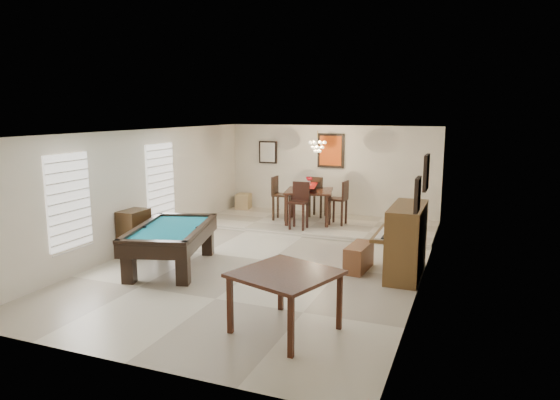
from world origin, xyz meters
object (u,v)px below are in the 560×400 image
Objects in this scene: piano_bench at (359,257)px; dining_table at (309,204)px; corner_bench at (243,201)px; upright_piano at (398,240)px; dining_chair_west at (282,198)px; pool_table at (172,248)px; dining_chair_north at (318,196)px; square_table at (285,302)px; dining_chair_south at (299,206)px; apothecary_chest at (134,233)px; flower_vase at (309,181)px; dining_chair_east at (338,203)px; chandelier at (317,143)px.

dining_table is (-2.02, 3.08, 0.36)m from piano_bench.
corner_bench is (-4.41, 4.12, 0.09)m from piano_bench.
upright_piano is 4.68m from dining_chair_west.
corner_bench is (-1.01, 5.30, -0.05)m from pool_table.
dining_chair_north is (1.39, 5.01, 0.29)m from pool_table.
square_table is at bearing -47.40° from pool_table.
dining_chair_south reaches higher than corner_bench.
apothecary_chest is 4.68m from flower_vase.
square_table is at bearing 108.70° from dining_chair_north.
dining_table is 0.76m from dining_chair_north.
dining_chair_east is (2.15, 4.29, 0.29)m from pool_table.
dining_chair_west is (-0.78, -0.73, 0.02)m from dining_chair_north.
chandelier is (0.20, 0.04, 0.99)m from flower_vase.
flower_vase is 1.01m from chandelier.
flower_vase reaches higher than corner_bench.
dining_chair_north is (0.01, 0.76, 0.08)m from dining_table.
apothecary_chest is at bearing -170.51° from piano_bench.
dining_chair_east is at bearing -17.66° from corner_bench.
dining_chair_east reaches higher than dining_table.
apothecary_chest is (-4.24, 2.25, 0.06)m from square_table.
dining_table is 0.61m from flower_vase.
chandelier is at bearing 54.60° from apothecary_chest.
upright_piano reaches higher than dining_chair_east.
dining_chair_north is (0.01, 0.76, -0.53)m from flower_vase.
dining_chair_east is at bearing 98.37° from square_table.
pool_table is 5.39m from corner_bench.
dining_table is at bearing 56.31° from apothecary_chest.
dining_chair_south is 1.13m from dining_chair_east.
square_table is 6.32m from dining_table.
chandelier is at bearing -86.86° from dining_chair_east.
piano_bench is 3.81m from flower_vase.
dining_chair_north is (-1.67, 6.85, 0.26)m from square_table.
flower_vase is 0.93m from dining_chair_west.
flower_vase is at bearing 180.00° from dining_table.
piano_bench is (3.40, 1.17, -0.14)m from pool_table.
flower_vase is (2.56, 3.85, 0.73)m from apothecary_chest.
upright_piano is at bearing -0.31° from pool_table.
dining_chair_south is at bearing -103.55° from chandelier.
square_table is at bearing -159.24° from dining_chair_west.
flower_vase reaches higher than dining_table.
apothecary_chest is 4.27m from dining_chair_west.
upright_piano reaches higher than apothecary_chest.
apothecary_chest is 5.27m from dining_chair_north.
flower_vase reaches higher than apothecary_chest.
square_table is 8.21m from corner_bench.
flower_vase is (1.38, 4.26, 0.82)m from pool_table.
dining_chair_south is at bearing 51.94° from pool_table.
dining_table is at bearing -92.70° from dining_chair_west.
square_table is 2.51× the size of corner_bench.
piano_bench is 4.11m from chandelier.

